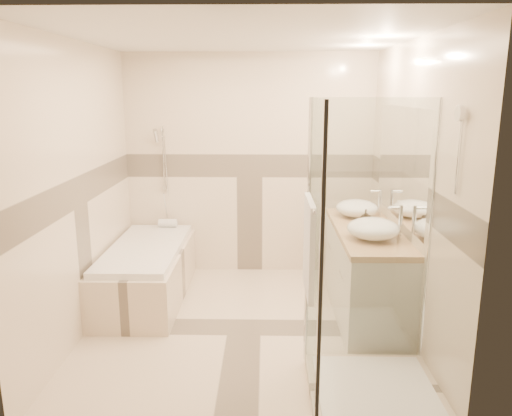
{
  "coord_description": "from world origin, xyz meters",
  "views": [
    {
      "loc": [
        0.19,
        -4.14,
        2.08
      ],
      "look_at": [
        0.1,
        0.25,
        1.05
      ],
      "focal_mm": 35.0,
      "sensor_mm": 36.0,
      "label": 1
    }
  ],
  "objects_px": {
    "bathtub": "(147,269)",
    "vessel_sink_near": "(357,208)",
    "vessel_sink_far": "(373,229)",
    "amenity_bottle_b": "(367,222)",
    "vanity": "(365,272)",
    "shower_enclosure": "(359,326)",
    "amenity_bottle_a": "(366,219)"
  },
  "relations": [
    {
      "from": "bathtub",
      "to": "vessel_sink_near",
      "type": "distance_m",
      "value": 2.22
    },
    {
      "from": "vessel_sink_far",
      "to": "amenity_bottle_b",
      "type": "distance_m",
      "value": 0.27
    },
    {
      "from": "vanity",
      "to": "amenity_bottle_b",
      "type": "height_order",
      "value": "amenity_bottle_b"
    },
    {
      "from": "shower_enclosure",
      "to": "vessel_sink_near",
      "type": "relative_size",
      "value": 4.86
    },
    {
      "from": "vessel_sink_near",
      "to": "vessel_sink_far",
      "type": "xyz_separation_m",
      "value": [
        0.0,
        -0.78,
        0.0
      ]
    },
    {
      "from": "bathtub",
      "to": "amenity_bottle_b",
      "type": "height_order",
      "value": "amenity_bottle_b"
    },
    {
      "from": "shower_enclosure",
      "to": "vessel_sink_near",
      "type": "height_order",
      "value": "shower_enclosure"
    },
    {
      "from": "bathtub",
      "to": "vanity",
      "type": "distance_m",
      "value": 2.18
    },
    {
      "from": "vessel_sink_near",
      "to": "amenity_bottle_a",
      "type": "distance_m",
      "value": 0.45
    },
    {
      "from": "bathtub",
      "to": "amenity_bottle_b",
      "type": "relative_size",
      "value": 11.12
    },
    {
      "from": "bathtub",
      "to": "vessel_sink_far",
      "type": "distance_m",
      "value": 2.32
    },
    {
      "from": "vessel_sink_near",
      "to": "amenity_bottle_b",
      "type": "relative_size",
      "value": 2.75
    },
    {
      "from": "amenity_bottle_b",
      "to": "vessel_sink_far",
      "type": "bearing_deg",
      "value": -90.0
    },
    {
      "from": "vanity",
      "to": "shower_enclosure",
      "type": "distance_m",
      "value": 1.31
    },
    {
      "from": "shower_enclosure",
      "to": "amenity_bottle_b",
      "type": "height_order",
      "value": "shower_enclosure"
    },
    {
      "from": "vanity",
      "to": "vessel_sink_near",
      "type": "distance_m",
      "value": 0.68
    },
    {
      "from": "bathtub",
      "to": "shower_enclosure",
      "type": "height_order",
      "value": "shower_enclosure"
    },
    {
      "from": "vessel_sink_near",
      "to": "amenity_bottle_a",
      "type": "xyz_separation_m",
      "value": [
        0.0,
        -0.45,
        0.0
      ]
    },
    {
      "from": "shower_enclosure",
      "to": "vessel_sink_far",
      "type": "relative_size",
      "value": 4.6
    },
    {
      "from": "bathtub",
      "to": "amenity_bottle_b",
      "type": "xyz_separation_m",
      "value": [
        2.13,
        -0.41,
        0.62
      ]
    },
    {
      "from": "vessel_sink_far",
      "to": "vanity",
      "type": "bearing_deg",
      "value": 86.52
    },
    {
      "from": "vanity",
      "to": "vessel_sink_near",
      "type": "bearing_deg",
      "value": 92.51
    },
    {
      "from": "bathtub",
      "to": "vanity",
      "type": "xyz_separation_m",
      "value": [
        2.15,
        -0.35,
        0.12
      ]
    },
    {
      "from": "bathtub",
      "to": "vanity",
      "type": "height_order",
      "value": "vanity"
    },
    {
      "from": "bathtub",
      "to": "vessel_sink_near",
      "type": "relative_size",
      "value": 4.05
    },
    {
      "from": "shower_enclosure",
      "to": "bathtub",
      "type": "bearing_deg",
      "value": 138.9
    },
    {
      "from": "bathtub",
      "to": "amenity_bottle_b",
      "type": "distance_m",
      "value": 2.25
    },
    {
      "from": "amenity_bottle_a",
      "to": "amenity_bottle_b",
      "type": "height_order",
      "value": "amenity_bottle_a"
    },
    {
      "from": "amenity_bottle_a",
      "to": "amenity_bottle_b",
      "type": "relative_size",
      "value": 1.16
    },
    {
      "from": "bathtub",
      "to": "shower_enclosure",
      "type": "xyz_separation_m",
      "value": [
        1.86,
        -1.62,
        0.2
      ]
    },
    {
      "from": "shower_enclosure",
      "to": "amenity_bottle_a",
      "type": "xyz_separation_m",
      "value": [
        0.27,
        1.28,
        0.43
      ]
    },
    {
      "from": "vessel_sink_far",
      "to": "amenity_bottle_b",
      "type": "xyz_separation_m",
      "value": [
        0.0,
        0.27,
        -0.01
      ]
    }
  ]
}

